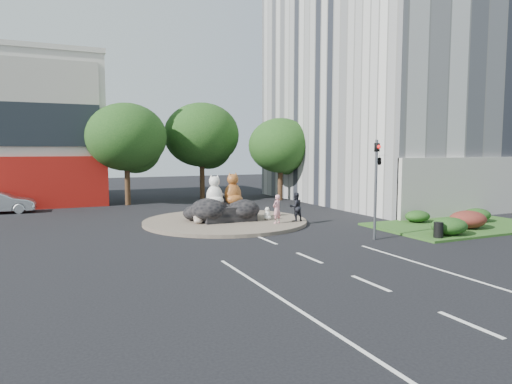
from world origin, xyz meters
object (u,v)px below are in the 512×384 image
at_px(kitten_calico, 198,215).
at_px(pedestrian_pink, 277,209).
at_px(kitten_white, 267,213).
at_px(cat_tabby, 233,189).
at_px(litter_bin, 438,230).
at_px(pedestrian_dark, 296,207).
at_px(cat_white, 214,190).

height_order(kitten_calico, pedestrian_pink, pedestrian_pink).
bearing_deg(kitten_white, kitten_calico, 148.59).
distance_m(cat_tabby, litter_bin, 11.96).
bearing_deg(litter_bin, kitten_calico, 138.53).
distance_m(pedestrian_dark, litter_bin, 8.25).
bearing_deg(kitten_calico, pedestrian_dark, 13.89).
relative_size(cat_white, pedestrian_pink, 1.14).
relative_size(kitten_white, pedestrian_dark, 0.47).
bearing_deg(pedestrian_pink, cat_white, -61.69).
distance_m(cat_white, cat_tabby, 1.21).
bearing_deg(pedestrian_dark, kitten_calico, -20.77).
height_order(cat_white, pedestrian_pink, cat_white).
xyz_separation_m(cat_white, litter_bin, (8.60, -9.22, -1.55)).
xyz_separation_m(cat_tabby, litter_bin, (7.40, -9.26, -1.61)).
height_order(cat_white, litter_bin, cat_white).
bearing_deg(litter_bin, pedestrian_pink, 128.97).
bearing_deg(cat_white, kitten_white, -7.11).
height_order(cat_white, kitten_calico, cat_white).
bearing_deg(litter_bin, kitten_white, 123.52).
bearing_deg(kitten_white, pedestrian_dark, -69.32).
distance_m(pedestrian_pink, pedestrian_dark, 1.39).
relative_size(cat_tabby, litter_bin, 2.62).
xyz_separation_m(kitten_calico, pedestrian_pink, (4.26, -1.80, 0.33)).
xyz_separation_m(pedestrian_pink, litter_bin, (5.57, -6.88, -0.54)).
bearing_deg(kitten_white, cat_tabby, 126.87).
distance_m(kitten_calico, pedestrian_dark, 5.87).
bearing_deg(kitten_calico, cat_white, 53.32).
xyz_separation_m(kitten_white, litter_bin, (5.50, -8.31, -0.10)).
distance_m(cat_white, litter_bin, 12.70).
bearing_deg(pedestrian_dark, kitten_white, -47.84).
relative_size(cat_tabby, kitten_calico, 1.99).
xyz_separation_m(pedestrian_pink, pedestrian_dark, (1.38, 0.21, 0.03)).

